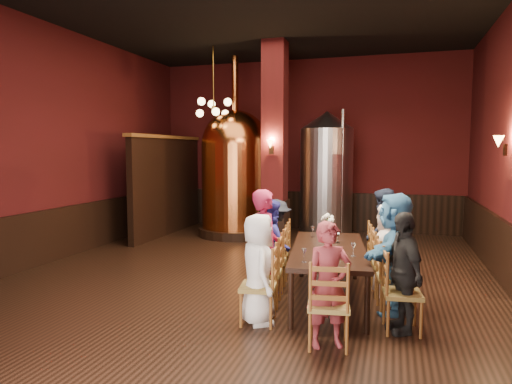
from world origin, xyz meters
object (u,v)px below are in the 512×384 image
(person_1, at_px, (266,248))
(person_0, at_px, (258,269))
(copper_kettle, at_px, (235,171))
(steel_vessel, at_px, (326,175))
(person_2, at_px, (271,245))
(dining_table, at_px, (329,252))
(rose_vase, at_px, (328,221))

(person_1, bearing_deg, person_0, 168.48)
(copper_kettle, distance_m, steel_vessel, 2.23)
(person_0, xyz_separation_m, person_2, (-0.18, 1.32, 0.02))
(person_0, xyz_separation_m, steel_vessel, (-0.01, 5.81, 0.85))
(person_0, height_order, person_1, person_1)
(dining_table, height_order, person_2, person_2)
(copper_kettle, bearing_deg, dining_table, -56.03)
(person_0, relative_size, rose_vase, 3.69)
(dining_table, height_order, steel_vessel, steel_vessel)
(dining_table, height_order, person_1, person_1)
(dining_table, distance_m, copper_kettle, 5.28)
(person_2, distance_m, rose_vase, 1.05)
(person_1, bearing_deg, steel_vessel, -20.42)
(dining_table, distance_m, rose_vase, 0.94)
(dining_table, xyz_separation_m, rose_vase, (-0.14, 0.88, 0.30))
(copper_kettle, bearing_deg, steel_vessel, 10.02)
(rose_vase, bearing_deg, person_0, -105.84)
(person_0, height_order, rose_vase, person_0)
(dining_table, distance_m, person_0, 1.31)
(copper_kettle, bearing_deg, person_2, -63.81)
(person_2, xyz_separation_m, steel_vessel, (0.18, 4.49, 0.83))
(copper_kettle, bearing_deg, person_0, -67.90)
(dining_table, distance_m, person_1, 0.92)
(dining_table, relative_size, rose_vase, 6.89)
(steel_vessel, height_order, rose_vase, steel_vessel)
(person_1, height_order, person_2, person_1)
(person_2, bearing_deg, copper_kettle, -2.99)
(dining_table, height_order, copper_kettle, copper_kettle)
(person_0, height_order, steel_vessel, steel_vessel)
(person_2, xyz_separation_m, rose_vase, (0.75, 0.67, 0.29))
(copper_kettle, relative_size, rose_vase, 12.00)
(dining_table, xyz_separation_m, person_2, (-0.89, 0.21, 0.01))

